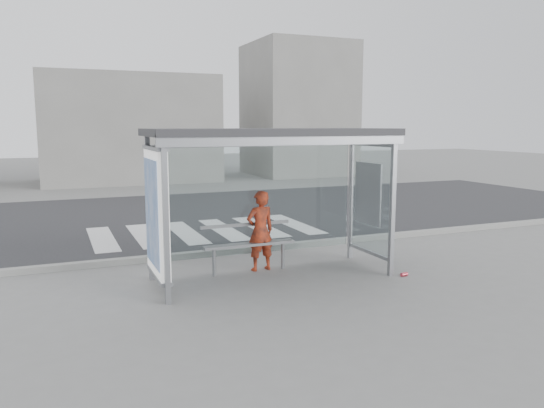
{
  "coord_description": "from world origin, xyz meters",
  "views": [
    {
      "loc": [
        -3.51,
        -8.4,
        2.68
      ],
      "look_at": [
        0.07,
        0.2,
        1.29
      ],
      "focal_mm": 35.0,
      "sensor_mm": 36.0,
      "label": 1
    }
  ],
  "objects_px": {
    "bus_shelter": "(251,166)",
    "bench": "(249,244)",
    "soda_can": "(404,274)",
    "person": "(260,231)"
  },
  "relations": [
    {
      "from": "person",
      "to": "soda_can",
      "type": "height_order",
      "value": "person"
    },
    {
      "from": "bench",
      "to": "soda_can",
      "type": "distance_m",
      "value": 2.85
    },
    {
      "from": "bench",
      "to": "person",
      "type": "bearing_deg",
      "value": 8.31
    },
    {
      "from": "bus_shelter",
      "to": "soda_can",
      "type": "height_order",
      "value": "bus_shelter"
    },
    {
      "from": "person",
      "to": "bench",
      "type": "relative_size",
      "value": 0.87
    },
    {
      "from": "bench",
      "to": "soda_can",
      "type": "height_order",
      "value": "bench"
    },
    {
      "from": "bench",
      "to": "soda_can",
      "type": "bearing_deg",
      "value": -28.52
    },
    {
      "from": "bus_shelter",
      "to": "person",
      "type": "bearing_deg",
      "value": 53.54
    },
    {
      "from": "bus_shelter",
      "to": "bench",
      "type": "bearing_deg",
      "value": 76.17
    },
    {
      "from": "bus_shelter",
      "to": "soda_can",
      "type": "xyz_separation_m",
      "value": [
        2.57,
        -0.9,
        -1.95
      ]
    }
  ]
}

